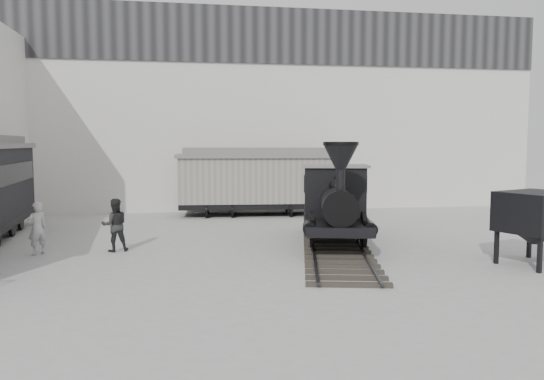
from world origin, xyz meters
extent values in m
plane|color=#9E9E9B|center=(0.00, 0.00, 0.00)|extent=(90.00, 90.00, 0.00)
cube|color=silver|center=(0.00, 15.00, 5.50)|extent=(34.00, 2.40, 11.00)
cube|color=#232326|center=(0.00, 13.75, 9.50)|extent=(34.00, 0.12, 3.00)
cube|color=black|center=(2.06, 2.60, 0.09)|extent=(4.36, 10.54, 0.18)
cube|color=#2D2D30|center=(1.28, 2.77, 0.15)|extent=(2.26, 10.09, 0.07)
cube|color=#2D2D30|center=(2.85, 2.43, 0.15)|extent=(2.26, 10.09, 0.07)
cylinder|color=black|center=(1.09, 2.23, 0.79)|extent=(0.39, 1.23, 1.23)
cylinder|color=black|center=(2.80, 1.87, 0.79)|extent=(0.39, 1.23, 1.23)
cylinder|color=black|center=(1.40, 3.66, 0.79)|extent=(0.39, 1.23, 1.23)
cylinder|color=black|center=(3.11, 3.29, 0.79)|extent=(0.39, 1.23, 1.23)
cube|color=black|center=(2.10, 2.76, 0.93)|extent=(3.04, 4.41, 0.31)
cylinder|color=black|center=(1.94, 2.00, 1.65)|extent=(1.64, 2.75, 1.12)
cylinder|color=black|center=(1.72, 1.01, 2.52)|extent=(0.35, 0.35, 0.67)
cone|color=black|center=(1.72, 1.01, 3.25)|extent=(1.28, 1.28, 0.78)
sphere|color=black|center=(2.03, 2.43, 2.18)|extent=(0.58, 0.58, 0.58)
cube|color=black|center=(2.31, 3.75, 1.95)|extent=(2.45, 1.94, 1.74)
cube|color=slate|center=(2.31, 3.75, 2.87)|extent=(2.72, 2.20, 0.09)
cube|color=black|center=(2.74, 5.72, 1.33)|extent=(2.44, 2.61, 1.01)
cylinder|color=black|center=(-1.41, 12.07, 0.37)|extent=(1.87, 0.86, 0.73)
cylinder|color=black|center=(2.78, 11.76, 0.37)|extent=(1.87, 0.86, 0.73)
cube|color=black|center=(0.69, 11.92, 0.55)|extent=(8.36, 2.88, 0.27)
cube|color=gray|center=(0.69, 11.92, 1.83)|extent=(8.37, 2.97, 2.28)
cube|color=slate|center=(0.69, 11.92, 3.06)|extent=(8.66, 3.26, 0.18)
cube|color=slate|center=(0.69, 11.92, 3.31)|extent=(7.91, 1.67, 0.33)
cube|color=black|center=(-9.37, 4.45, 2.55)|extent=(1.07, 11.21, 0.75)
imported|color=#B0B0B0|center=(-7.97, 3.34, 0.89)|extent=(0.76, 0.75, 1.77)
imported|color=#252526|center=(-5.50, 3.50, 0.91)|extent=(1.02, 0.87, 1.82)
cube|color=black|center=(6.85, -1.58, 0.51)|extent=(0.15, 0.15, 1.02)
cube|color=black|center=(6.32, -0.29, 0.51)|extent=(0.15, 0.15, 1.02)
cube|color=black|center=(7.87, 0.34, 0.51)|extent=(0.15, 0.15, 1.02)
cube|color=black|center=(7.36, -0.62, 1.63)|extent=(2.53, 2.33, 1.21)
cone|color=black|center=(7.36, -0.62, 0.88)|extent=(2.06, 2.06, 0.47)
camera|label=1|loc=(-3.04, -15.04, 3.68)|focal=35.00mm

